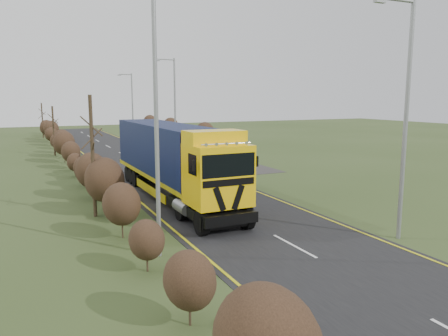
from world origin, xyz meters
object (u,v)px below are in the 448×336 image
streetlight_near (404,110)px  car_blue_sedan (216,151)px  car_red_hatchback (213,161)px  speed_sign (216,145)px  lorry (172,156)px

streetlight_near → car_blue_sedan: bearing=83.0°
car_red_hatchback → speed_sign: speed_sign is taller
car_blue_sedan → speed_sign: speed_sign is taller
car_red_hatchback → lorry: bearing=65.7°
car_red_hatchback → speed_sign: size_ratio=1.48×
car_red_hatchback → streetlight_near: 20.56m
lorry → speed_sign: size_ratio=6.00×
car_red_hatchback → car_blue_sedan: size_ratio=0.96×
lorry → speed_sign: 12.44m
car_blue_sedan → streetlight_near: (-3.19, -25.89, 4.72)m
lorry → car_blue_sedan: 17.59m
speed_sign → car_red_hatchback: bearing=-123.7°
car_red_hatchback → car_blue_sedan: (2.86, 5.89, 0.01)m
lorry → car_red_hatchback: 11.17m
lorry → car_blue_sedan: lorry is taller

